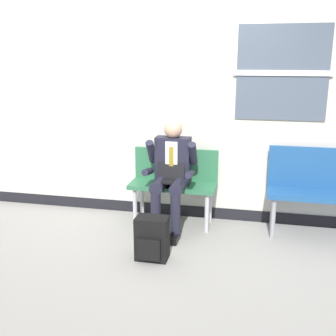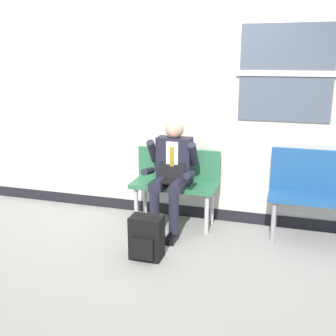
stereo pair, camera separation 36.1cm
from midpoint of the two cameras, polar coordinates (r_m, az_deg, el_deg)
ground_plane at (r=4.82m, az=1.86°, el=-8.75°), size 18.00×18.00×0.00m
station_wall at (r=5.02m, az=3.90°, el=7.76°), size 6.83×0.17×2.64m
bench_with_person at (r=4.90m, az=3.20°, el=-1.65°), size 1.01×0.42×0.89m
bench_empty at (r=4.81m, az=23.03°, el=-2.76°), size 1.20×0.42×0.98m
person_seated at (r=4.68m, az=2.65°, el=-0.65°), size 0.57×0.70×1.26m
backpack at (r=4.14m, az=-0.47°, el=-9.68°), size 0.32×0.25×0.44m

